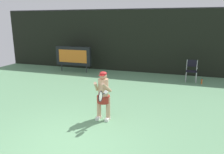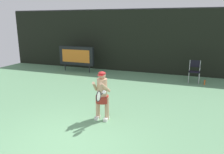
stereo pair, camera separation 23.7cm
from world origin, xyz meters
name	(u,v)px [view 1 (the left image)]	position (x,y,z in m)	size (l,w,h in m)	color
ground	(65,149)	(0.00, -0.19, -0.01)	(18.00, 22.00, 0.03)	#609267
backdrop_screen	(140,41)	(0.00, 8.50, 1.81)	(18.00, 0.12, 3.66)	black
scoreboard	(73,56)	(-3.71, 7.33, 0.95)	(2.20, 0.21, 1.50)	black
umpire_chair	(192,69)	(2.93, 7.19, 0.62)	(0.52, 0.44, 1.08)	#B7B7BC
water_bottle	(202,82)	(3.43, 6.84, 0.12)	(0.07, 0.07, 0.27)	#CF5E27
tennis_player	(103,94)	(0.31, 1.64, 0.83)	(0.53, 0.60, 1.51)	white
tennis_racket	(101,96)	(0.43, 1.11, 0.94)	(0.03, 0.60, 0.31)	black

